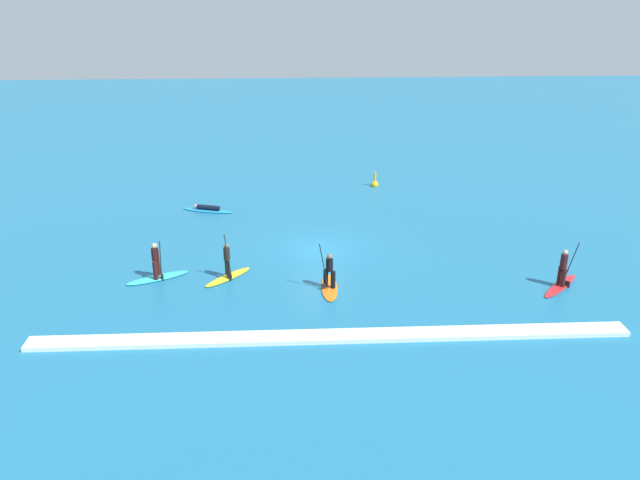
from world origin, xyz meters
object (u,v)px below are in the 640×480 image
Objects in this scene: surfer_on_yellow_board at (228,270)px; surfer_on_orange_board at (329,280)px; surfer_on_blue_board at (208,209)px; marker_buoy at (375,184)px; surfer_on_teal_board at (157,270)px; surfer_on_red_board at (562,277)px.

surfer_on_orange_board is (4.63, -1.31, 0.02)m from surfer_on_yellow_board.
marker_buoy reaches higher than surfer_on_blue_board.
surfer_on_red_board is (18.33, -1.74, 0.06)m from surfer_on_teal_board.
surfer_on_orange_board is at bearing 116.68° from surfer_on_yellow_board.
surfer_on_yellow_board is 0.76× the size of surfer_on_blue_board.
surfer_on_red_board is at bearing 163.92° from surfer_on_blue_board.
surfer_on_orange_board is at bearing 138.53° from surfer_on_blue_board.
surfer_on_teal_board reaches higher than surfer_on_blue_board.
surfer_on_yellow_board is 0.92× the size of surfer_on_red_board.
surfer_on_red_board reaches higher than surfer_on_teal_board.
surfer_on_orange_board is 15.65m from marker_buoy.
surfer_on_red_board is at bearing 126.18° from surfer_on_yellow_board.
surfer_on_teal_board reaches higher than marker_buoy.
surfer_on_yellow_board is 2.21× the size of marker_buoy.
surfer_on_yellow_board is 4.81m from surfer_on_orange_board.
surfer_on_blue_board is (-1.97, 9.41, -0.30)m from surfer_on_yellow_board.
surfer_on_red_board is at bearing 89.11° from surfer_on_orange_board.
surfer_on_yellow_board is 9.62m from surfer_on_blue_board.
surfer_on_red_board is (17.04, -11.07, 0.38)m from surfer_on_blue_board.
surfer_on_red_board reaches higher than surfer_on_blue_board.
surfer_on_teal_board is 1.11× the size of surfer_on_red_board.
surfer_on_teal_board is 18.16m from marker_buoy.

